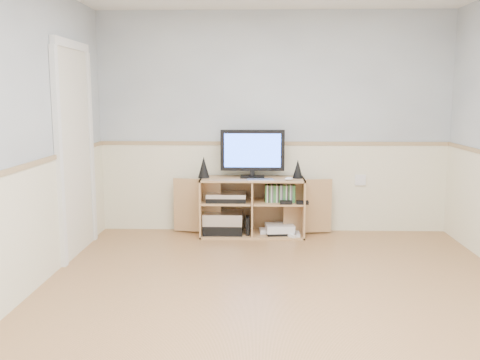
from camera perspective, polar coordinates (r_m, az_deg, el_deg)
name	(u,v)px	position (r m, az deg, el deg)	size (l,w,h in m)	color
room	(275,142)	(4.01, 3.74, 4.05)	(4.04, 4.54, 2.54)	tan
media_cabinet	(252,205)	(6.05, 1.32, -2.71)	(1.80, 0.43, 0.65)	tan
monitor	(252,152)	(5.95, 1.34, 3.03)	(0.71, 0.18, 0.54)	black
speaker_left	(204,167)	(5.98, -3.89, 1.37)	(0.13, 0.13, 0.24)	black
speaker_right	(298,169)	(5.97, 6.18, 1.18)	(0.11, 0.11, 0.21)	black
keyboard	(260,180)	(5.81, 2.19, 0.03)	(0.28, 0.11, 0.01)	silver
mouse	(289,179)	(5.81, 5.24, 0.14)	(0.10, 0.06, 0.04)	white
av_components	(225,216)	(6.04, -1.66, -3.85)	(0.52, 0.33, 0.47)	black
game_consoles	(279,229)	(6.05, 4.14, -5.27)	(0.46, 0.30, 0.11)	white
game_cases	(280,193)	(5.96, 4.29, -1.42)	(0.33, 0.14, 0.19)	#3F8C3F
wall_outlet	(360,180)	(6.29, 12.71, 0.00)	(0.12, 0.03, 0.12)	white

